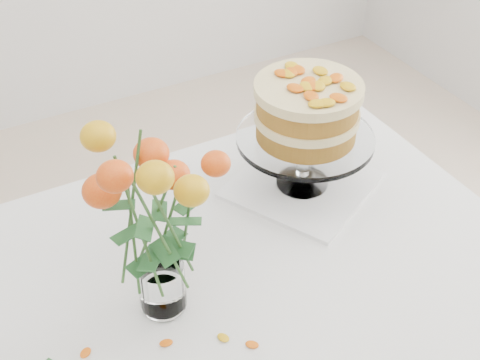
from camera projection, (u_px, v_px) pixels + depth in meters
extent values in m
cube|color=tan|center=(201.00, 295.00, 1.38)|extent=(1.40, 0.90, 0.04)
cylinder|color=tan|center=(332.00, 228.00, 2.10)|extent=(0.06, 0.06, 0.71)
cube|color=white|center=(201.00, 287.00, 1.37)|extent=(1.42, 0.92, 0.01)
cube|color=white|center=(126.00, 200.00, 1.75)|extent=(1.42, 0.01, 0.20)
cube|color=white|center=(454.00, 217.00, 1.70)|extent=(0.01, 0.92, 0.20)
cube|color=silver|center=(302.00, 185.00, 1.62)|extent=(0.41, 0.41, 0.01)
cylinder|color=white|center=(304.00, 158.00, 1.57)|extent=(0.03, 0.03, 0.10)
cylinder|color=white|center=(305.00, 138.00, 1.54)|extent=(0.32, 0.32, 0.01)
cylinder|color=olive|center=(306.00, 127.00, 1.52)|extent=(0.25, 0.25, 0.05)
cylinder|color=beige|center=(307.00, 115.00, 1.50)|extent=(0.25, 0.25, 0.02)
cylinder|color=olive|center=(308.00, 102.00, 1.48)|extent=(0.25, 0.25, 0.05)
cylinder|color=beige|center=(309.00, 89.00, 1.46)|extent=(0.26, 0.26, 0.02)
cylinder|color=white|center=(164.00, 305.00, 1.32)|extent=(0.07, 0.07, 0.01)
cylinder|color=white|center=(162.00, 285.00, 1.29)|extent=(0.09, 0.09, 0.10)
ellipsoid|color=#E5AB0E|center=(166.00, 343.00, 1.25)|extent=(0.03, 0.02, 0.00)
ellipsoid|color=#E5AB0E|center=(223.00, 338.00, 1.26)|extent=(0.03, 0.02, 0.00)
ellipsoid|color=#E5AB0E|center=(252.00, 345.00, 1.25)|extent=(0.03, 0.02, 0.00)
ellipsoid|color=#E5AB0E|center=(86.00, 353.00, 1.23)|extent=(0.03, 0.02, 0.00)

